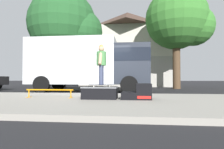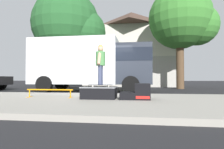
{
  "view_description": "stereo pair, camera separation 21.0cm",
  "coord_description": "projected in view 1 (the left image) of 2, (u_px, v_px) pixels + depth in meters",
  "views": [
    {
      "loc": [
        1.37,
        -8.6,
        0.74
      ],
      "look_at": [
        0.61,
        -1.72,
        0.9
      ],
      "focal_mm": 30.11,
      "sensor_mm": 36.0,
      "label": 1
    },
    {
      "loc": [
        1.58,
        -8.58,
        0.74
      ],
      "look_at": [
        0.61,
        -1.72,
        0.9
      ],
      "focal_mm": 30.11,
      "sensor_mm": 36.0,
      "label": 2
    }
  ],
  "objects": [
    {
      "name": "ground_plane",
      "position": [
        103.0,
        95.0,
        8.68
      ],
      "size": [
        140.0,
        140.0,
        0.0
      ],
      "primitive_type": "plane",
      "color": "black"
    },
    {
      "name": "sidewalk_slab",
      "position": [
        88.0,
        101.0,
        5.7
      ],
      "size": [
        50.0,
        5.0,
        0.12
      ],
      "primitive_type": "cube",
      "color": "gray",
      "rests_on": "ground"
    },
    {
      "name": "skate_box",
      "position": [
        100.0,
        92.0,
        5.92
      ],
      "size": [
        1.09,
        0.74,
        0.37
      ],
      "color": "black",
      "rests_on": "sidewalk_slab"
    },
    {
      "name": "kicker_ramp",
      "position": [
        139.0,
        93.0,
        5.79
      ],
      "size": [
        0.9,
        0.74,
        0.48
      ],
      "color": "black",
      "rests_on": "sidewalk_slab"
    },
    {
      "name": "grind_rail",
      "position": [
        50.0,
        91.0,
        6.22
      ],
      "size": [
        1.61,
        0.28,
        0.28
      ],
      "color": "orange",
      "rests_on": "sidewalk_slab"
    },
    {
      "name": "skateboard",
      "position": [
        101.0,
        85.0,
        5.98
      ],
      "size": [
        0.8,
        0.41,
        0.07
      ],
      "color": "black",
      "rests_on": "skate_box"
    },
    {
      "name": "skater_kid",
      "position": [
        101.0,
        61.0,
        6.0
      ],
      "size": [
        0.31,
        0.66,
        1.29
      ],
      "color": "#3F4766",
      "rests_on": "skateboard"
    },
    {
      "name": "box_truck",
      "position": [
        90.0,
        63.0,
        11.03
      ],
      "size": [
        6.91,
        2.63,
        3.05
      ],
      "color": "silver",
      "rests_on": "ground"
    },
    {
      "name": "street_tree_main",
      "position": [
        66.0,
        26.0,
        16.21
      ],
      "size": [
        6.38,
        5.8,
        8.41
      ],
      "color": "brown",
      "rests_on": "ground"
    },
    {
      "name": "street_tree_neighbour",
      "position": [
        180.0,
        21.0,
        14.26
      ],
      "size": [
        5.09,
        4.63,
        7.64
      ],
      "color": "brown",
      "rests_on": "ground"
    },
    {
      "name": "house_behind",
      "position": [
        128.0,
        48.0,
        21.38
      ],
      "size": [
        9.54,
        8.23,
        8.4
      ],
      "color": "beige",
      "rests_on": "ground"
    }
  ]
}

